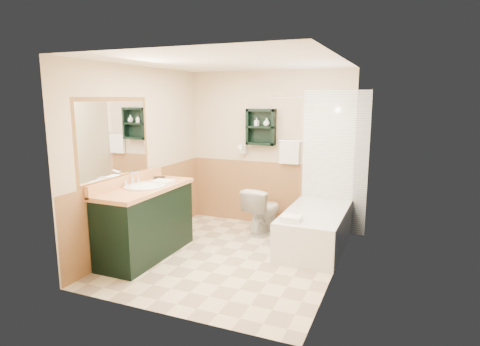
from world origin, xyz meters
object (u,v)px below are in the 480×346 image
at_px(vanity, 146,222).
at_px(toilet, 263,210).
at_px(bathtub, 315,229).
at_px(vanity_book, 153,172).
at_px(hair_dryer, 243,149).
at_px(soap_bottle_b, 267,123).
at_px(soap_bottle_a, 257,124).
at_px(wall_shelf, 261,127).

distance_m(vanity, toilet, 1.78).
xyz_separation_m(bathtub, vanity_book, (-2.08, -0.66, 0.75)).
distance_m(hair_dryer, soap_bottle_b, 0.57).
distance_m(vanity, soap_bottle_b, 2.34).
xyz_separation_m(vanity, soap_bottle_b, (0.99, 1.77, 1.16)).
relative_size(soap_bottle_a, soap_bottle_b, 1.00).
distance_m(hair_dryer, soap_bottle_a, 0.46).
relative_size(bathtub, soap_bottle_b, 12.08).
relative_size(wall_shelf, soap_bottle_a, 4.44).
xyz_separation_m(vanity, toilet, (1.07, 1.42, -0.11)).
bearing_deg(soap_bottle_a, soap_bottle_b, 0.00).
bearing_deg(hair_dryer, bathtub, -28.07).
bearing_deg(soap_bottle_a, wall_shelf, 4.29).
xyz_separation_m(wall_shelf, vanity_book, (-1.06, -1.34, -0.54)).
bearing_deg(toilet, soap_bottle_a, -44.27).
bearing_deg(vanity, vanity_book, 110.69).
relative_size(hair_dryer, vanity, 0.17).
bearing_deg(vanity, toilet, 53.08).
distance_m(bathtub, toilet, 0.92).
bearing_deg(bathtub, vanity_book, -162.48).
height_order(hair_dryer, vanity_book, hair_dryer).
bearing_deg(soap_bottle_a, hair_dryer, 172.68).
xyz_separation_m(wall_shelf, soap_bottle_b, (0.09, -0.01, 0.06)).
xyz_separation_m(hair_dryer, soap_bottle_a, (0.23, -0.03, 0.39)).
relative_size(hair_dryer, toilet, 0.35).
bearing_deg(soap_bottle_b, hair_dryer, 175.64).
height_order(wall_shelf, vanity, wall_shelf).
distance_m(hair_dryer, bathtub, 1.77).
relative_size(toilet, soap_bottle_a, 5.60).
height_order(hair_dryer, soap_bottle_a, soap_bottle_a).
bearing_deg(soap_bottle_a, bathtub, -31.79).
distance_m(hair_dryer, vanity, 2.04).
bearing_deg(vanity_book, wall_shelf, 19.22).
height_order(vanity, soap_bottle_b, soap_bottle_b).
bearing_deg(vanity_book, soap_bottle_b, 16.73).
height_order(vanity, soap_bottle_a, soap_bottle_a).
xyz_separation_m(vanity, bathtub, (1.92, 1.09, -0.20)).
bearing_deg(vanity_book, hair_dryer, 28.45).
bearing_deg(vanity, soap_bottle_a, 64.94).
height_order(wall_shelf, soap_bottle_a, wall_shelf).
bearing_deg(hair_dryer, vanity_book, -119.11).
xyz_separation_m(bathtub, soap_bottle_b, (-0.93, 0.68, 1.36)).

